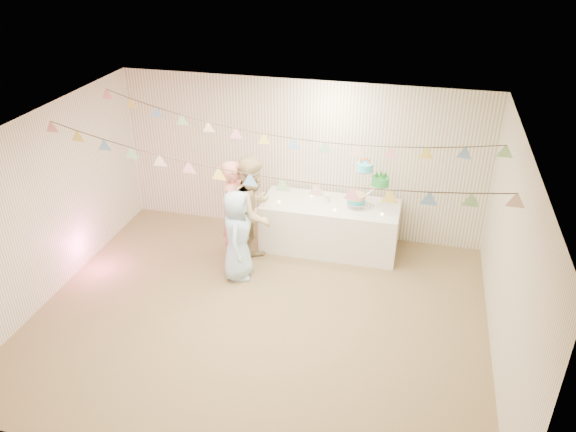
% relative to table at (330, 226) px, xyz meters
% --- Properties ---
extents(floor, '(6.00, 6.00, 0.00)m').
position_rel_table_xyz_m(floor, '(-0.60, -1.98, -0.40)').
color(floor, brown).
rests_on(floor, ground).
extents(ceiling, '(6.00, 6.00, 0.00)m').
position_rel_table_xyz_m(ceiling, '(-0.60, -1.98, 2.20)').
color(ceiling, white).
rests_on(ceiling, ground).
extents(back_wall, '(6.00, 6.00, 0.00)m').
position_rel_table_xyz_m(back_wall, '(-0.60, 0.52, 0.90)').
color(back_wall, white).
rests_on(back_wall, ground).
extents(front_wall, '(6.00, 6.00, 0.00)m').
position_rel_table_xyz_m(front_wall, '(-0.60, -4.48, 0.90)').
color(front_wall, white).
rests_on(front_wall, ground).
extents(left_wall, '(5.00, 5.00, 0.00)m').
position_rel_table_xyz_m(left_wall, '(-3.60, -1.98, 0.90)').
color(left_wall, white).
rests_on(left_wall, ground).
extents(right_wall, '(5.00, 5.00, 0.00)m').
position_rel_table_xyz_m(right_wall, '(2.40, -1.98, 0.90)').
color(right_wall, white).
rests_on(right_wall, ground).
extents(table, '(2.15, 0.86, 0.81)m').
position_rel_table_xyz_m(table, '(0.00, 0.00, 0.00)').
color(table, white).
rests_on(table, floor).
extents(cake_stand, '(0.67, 0.40, 0.75)m').
position_rel_table_xyz_m(cake_stand, '(0.55, 0.05, 0.72)').
color(cake_stand, silver).
rests_on(cake_stand, table).
extents(cake_bottom, '(0.31, 0.31, 0.15)m').
position_rel_table_xyz_m(cake_bottom, '(0.40, -0.01, 0.43)').
color(cake_bottom, '#26A5B3').
rests_on(cake_bottom, cake_stand).
extents(cake_middle, '(0.27, 0.27, 0.22)m').
position_rel_table_xyz_m(cake_middle, '(0.73, 0.14, 0.70)').
color(cake_middle, green).
rests_on(cake_middle, cake_stand).
extents(cake_top_tier, '(0.25, 0.25, 0.19)m').
position_rel_table_xyz_m(cake_top_tier, '(0.49, 0.02, 0.97)').
color(cake_top_tier, '#4FE5FA').
rests_on(cake_top_tier, cake_stand).
extents(platter, '(0.32, 0.32, 0.02)m').
position_rel_table_xyz_m(platter, '(-0.64, -0.05, 0.36)').
color(platter, white).
rests_on(platter, table).
extents(posy, '(0.12, 0.12, 0.14)m').
position_rel_table_xyz_m(posy, '(-0.06, 0.05, 0.42)').
color(posy, white).
rests_on(posy, table).
extents(person_adult_a, '(0.43, 0.62, 1.66)m').
position_rel_table_xyz_m(person_adult_a, '(-1.33, -0.67, 0.43)').
color(person_adult_a, '#DF8375').
rests_on(person_adult_a, floor).
extents(person_adult_b, '(0.81, 0.96, 1.76)m').
position_rel_table_xyz_m(person_adult_b, '(-1.05, -0.68, 0.48)').
color(person_adult_b, tan).
rests_on(person_adult_b, floor).
extents(person_child, '(0.54, 0.74, 1.40)m').
position_rel_table_xyz_m(person_child, '(-1.17, -1.11, 0.30)').
color(person_child, '#A7CDED').
rests_on(person_child, floor).
extents(bunting_back, '(5.60, 1.10, 0.40)m').
position_rel_table_xyz_m(bunting_back, '(-0.60, -0.88, 1.95)').
color(bunting_back, pink).
rests_on(bunting_back, ceiling).
extents(bunting_front, '(5.60, 0.90, 0.36)m').
position_rel_table_xyz_m(bunting_front, '(-0.60, -2.18, 1.92)').
color(bunting_front, '#72A5E5').
rests_on(bunting_front, ceiling).
extents(tealight_0, '(0.04, 0.04, 0.03)m').
position_rel_table_xyz_m(tealight_0, '(-0.80, -0.15, 0.42)').
color(tealight_0, '#FFD88C').
rests_on(tealight_0, table).
extents(tealight_1, '(0.04, 0.04, 0.03)m').
position_rel_table_xyz_m(tealight_1, '(-0.35, 0.18, 0.42)').
color(tealight_1, '#FFD88C').
rests_on(tealight_1, table).
extents(tealight_2, '(0.04, 0.04, 0.03)m').
position_rel_table_xyz_m(tealight_2, '(0.10, -0.22, 0.42)').
color(tealight_2, '#FFD88C').
rests_on(tealight_2, table).
extents(tealight_3, '(0.04, 0.04, 0.03)m').
position_rel_table_xyz_m(tealight_3, '(0.35, 0.22, 0.42)').
color(tealight_3, '#FFD88C').
rests_on(tealight_3, table).
extents(tealight_4, '(0.04, 0.04, 0.03)m').
position_rel_table_xyz_m(tealight_4, '(0.82, -0.18, 0.42)').
color(tealight_4, '#FFD88C').
rests_on(tealight_4, table).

